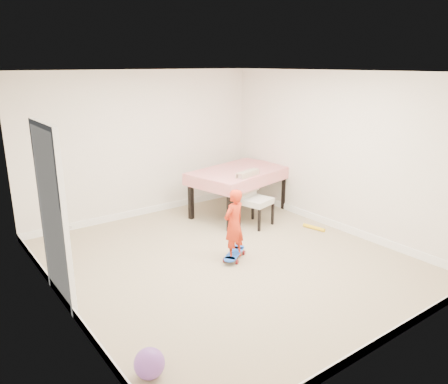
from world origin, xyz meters
TOP-DOWN VIEW (x-y plane):
  - ground at (0.00, 0.00)m, footprint 5.00×5.00m
  - ceiling at (0.00, 0.00)m, footprint 4.50×5.00m
  - wall_back at (0.00, 2.48)m, footprint 4.50×0.04m
  - wall_front at (0.00, -2.48)m, footprint 4.50×0.04m
  - wall_left at (-2.23, 0.00)m, footprint 0.04×5.00m
  - wall_right at (2.23, 0.00)m, footprint 0.04×5.00m
  - door at (-2.22, 0.30)m, footprint 0.11×0.94m
  - baseboard_back at (0.00, 2.49)m, footprint 4.50×0.02m
  - baseboard_front at (0.00, -2.49)m, footprint 4.50×0.02m
  - baseboard_left at (-2.24, 0.00)m, footprint 0.02×5.00m
  - baseboard_right at (2.24, 0.00)m, footprint 0.02×5.00m
  - dining_table at (1.39, 1.47)m, footprint 1.98×1.46m
  - dining_chair at (1.25, 0.82)m, footprint 0.65×0.71m
  - skateboard at (0.12, -0.02)m, footprint 0.62×0.52m
  - child at (0.09, -0.05)m, footprint 0.41×0.32m
  - balloon at (-2.00, -1.53)m, footprint 0.28×0.28m
  - foam_toy at (1.91, 0.08)m, footprint 0.14×0.40m

SIDE VIEW (x-z plane):
  - ground at x=0.00m, z-range 0.00..0.00m
  - foam_toy at x=1.91m, z-range 0.00..0.06m
  - skateboard at x=0.12m, z-range 0.00..0.09m
  - baseboard_back at x=0.00m, z-range 0.00..0.12m
  - baseboard_front at x=0.00m, z-range 0.00..0.12m
  - baseboard_left at x=-2.24m, z-range 0.00..0.12m
  - baseboard_right at x=2.24m, z-range 0.00..0.12m
  - balloon at x=-2.00m, z-range 0.00..0.28m
  - dining_table at x=1.39m, z-range 0.00..0.84m
  - dining_chair at x=1.25m, z-range 0.00..0.94m
  - child at x=0.09m, z-range 0.00..1.01m
  - door at x=-2.22m, z-range -0.03..2.08m
  - wall_back at x=0.00m, z-range 0.00..2.60m
  - wall_front at x=0.00m, z-range 0.00..2.60m
  - wall_left at x=-2.23m, z-range 0.00..2.60m
  - wall_right at x=2.23m, z-range 0.00..2.60m
  - ceiling at x=0.00m, z-range 2.56..2.60m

